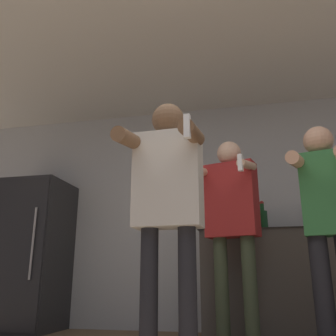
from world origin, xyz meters
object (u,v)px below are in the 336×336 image
(refrigerator, at_px, (32,253))
(bottle_green_wine, at_px, (247,218))
(bottle_short_whiskey, at_px, (263,219))
(person_woman_foreground, at_px, (167,194))
(person_man_side, at_px, (327,217))
(person_spectator_back, at_px, (232,215))

(refrigerator, relative_size, bottle_green_wine, 4.73)
(refrigerator, distance_m, bottle_short_whiskey, 2.57)
(person_woman_foreground, relative_size, person_man_side, 1.01)
(person_woman_foreground, bearing_deg, person_man_side, 28.90)
(bottle_short_whiskey, bearing_deg, person_woman_foreground, -111.45)
(bottle_short_whiskey, bearing_deg, bottle_green_wine, -180.00)
(refrigerator, distance_m, bottle_green_wine, 2.41)
(person_spectator_back, bearing_deg, person_woman_foreground, -109.14)
(bottle_green_wine, xyz_separation_m, person_man_side, (0.58, -1.04, -0.17))
(person_man_side, distance_m, person_spectator_back, 0.84)
(person_woman_foreground, distance_m, person_man_side, 1.21)
(refrigerator, relative_size, person_woman_foreground, 0.96)
(person_woman_foreground, xyz_separation_m, person_man_side, (1.06, 0.59, -0.09))
(person_man_side, height_order, person_spectator_back, person_spectator_back)
(refrigerator, xyz_separation_m, person_man_side, (2.97, -1.00, 0.15))
(person_spectator_back, bearing_deg, refrigerator, 166.23)
(bottle_green_wine, bearing_deg, person_man_side, -61.10)
(refrigerator, height_order, bottle_short_whiskey, refrigerator)
(bottle_green_wine, distance_m, person_woman_foreground, 1.70)
(refrigerator, xyz_separation_m, bottle_green_wine, (2.39, 0.05, 0.33))
(person_spectator_back, bearing_deg, bottle_green_wine, 78.17)
(bottle_short_whiskey, bearing_deg, refrigerator, -178.94)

